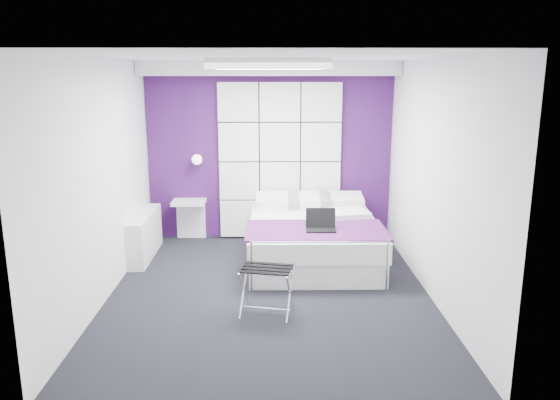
# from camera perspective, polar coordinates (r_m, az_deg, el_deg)

# --- Properties ---
(floor) EXTENTS (4.40, 4.40, 0.00)m
(floor) POSITION_cam_1_polar(r_m,az_deg,el_deg) (6.29, -1.11, -9.72)
(floor) COLOR black
(floor) RESTS_ON ground
(ceiling) EXTENTS (4.40, 4.40, 0.00)m
(ceiling) POSITION_cam_1_polar(r_m,az_deg,el_deg) (5.79, -1.23, 14.70)
(ceiling) COLOR white
(ceiling) RESTS_ON wall_back
(wall_back) EXTENTS (3.60, 0.00, 3.60)m
(wall_back) POSITION_cam_1_polar(r_m,az_deg,el_deg) (8.07, -1.09, 5.03)
(wall_back) COLOR white
(wall_back) RESTS_ON floor
(wall_left) EXTENTS (0.00, 4.40, 4.40)m
(wall_left) POSITION_cam_1_polar(r_m,az_deg,el_deg) (6.18, -18.11, 1.84)
(wall_left) COLOR white
(wall_left) RESTS_ON floor
(wall_right) EXTENTS (0.00, 4.40, 4.40)m
(wall_right) POSITION_cam_1_polar(r_m,az_deg,el_deg) (6.16, 15.83, 1.96)
(wall_right) COLOR white
(wall_right) RESTS_ON floor
(accent_wall) EXTENTS (3.58, 0.02, 2.58)m
(accent_wall) POSITION_cam_1_polar(r_m,az_deg,el_deg) (8.06, -1.09, 5.02)
(accent_wall) COLOR #39114B
(accent_wall) RESTS_ON wall_back
(soffit) EXTENTS (3.58, 0.50, 0.20)m
(soffit) POSITION_cam_1_polar(r_m,az_deg,el_deg) (7.74, -1.14, 13.59)
(soffit) COLOR white
(soffit) RESTS_ON wall_back
(headboard) EXTENTS (1.80, 0.08, 2.30)m
(headboard) POSITION_cam_1_polar(r_m,az_deg,el_deg) (8.03, -0.02, 4.06)
(headboard) COLOR silver
(headboard) RESTS_ON wall_back
(skylight) EXTENTS (1.36, 0.86, 0.12)m
(skylight) POSITION_cam_1_polar(r_m,az_deg,el_deg) (6.39, -1.19, 14.12)
(skylight) COLOR white
(skylight) RESTS_ON ceiling
(wall_lamp) EXTENTS (0.15, 0.15, 0.15)m
(wall_lamp) POSITION_cam_1_polar(r_m,az_deg,el_deg) (8.02, -8.64, 4.25)
(wall_lamp) COLOR white
(wall_lamp) RESTS_ON wall_back
(radiator) EXTENTS (0.22, 1.20, 0.60)m
(radiator) POSITION_cam_1_polar(r_m,az_deg,el_deg) (7.61, -13.95, -3.60)
(radiator) COLOR white
(radiator) RESTS_ON floor
(bed) EXTENTS (1.71, 2.06, 0.72)m
(bed) POSITION_cam_1_polar(r_m,az_deg,el_deg) (7.24, 3.44, -4.01)
(bed) COLOR white
(bed) RESTS_ON floor
(nightstand) EXTENTS (0.48, 0.38, 0.05)m
(nightstand) POSITION_cam_1_polar(r_m,az_deg,el_deg) (8.12, -9.48, -0.20)
(nightstand) COLOR white
(nightstand) RESTS_ON wall_back
(luggage_rack) EXTENTS (0.51, 0.37, 0.50)m
(luggage_rack) POSITION_cam_1_polar(r_m,az_deg,el_deg) (5.71, -1.39, -9.46)
(luggage_rack) COLOR silver
(luggage_rack) RESTS_ON floor
(laptop) EXTENTS (0.36, 0.26, 0.26)m
(laptop) POSITION_cam_1_polar(r_m,az_deg,el_deg) (6.66, 4.26, -2.57)
(laptop) COLOR black
(laptop) RESTS_ON bed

